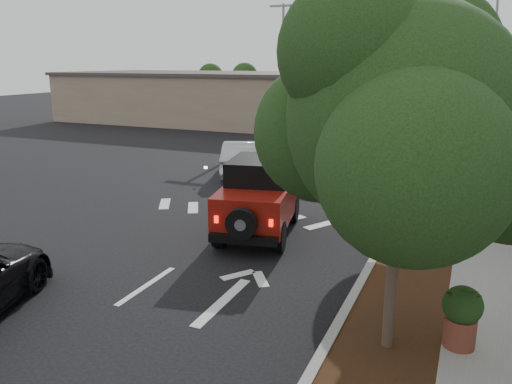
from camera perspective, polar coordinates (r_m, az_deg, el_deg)
The scene contains 17 objects.
ground at distance 12.13m, azimuth -12.40°, elevation -10.42°, with size 120.00×120.00×0.00m, color black.
curb at distance 21.47m, azimuth 17.54°, elevation 0.54°, with size 0.20×70.00×0.15m, color #9E9B93.
planting_strip at distance 21.41m, azimuth 20.19°, elevation 0.23°, with size 1.80×70.00×0.12m, color black.
sidewalk at distance 21.40m, azimuth 25.25°, elevation -0.29°, with size 2.00×70.00×0.12m, color gray.
commercial_building at distance 45.02m, azimuth -6.71°, elevation 10.70°, with size 22.00×12.00×4.00m, color #7F6F58.
transmission_tower at distance 57.01m, azimuth 23.19°, elevation 8.44°, with size 7.00×4.00×28.00m, color slate, non-canonical shape.
street_tree_near at distance 9.77m, azimuth 14.67°, elevation -17.15°, with size 3.80×3.80×5.92m, color black, non-canonical shape.
street_tree_mid at distance 16.14m, azimuth 18.77°, elevation -4.45°, with size 3.20×3.20×5.32m, color black, non-canonical shape.
street_tree_far at distance 22.39m, azimuth 20.35°, elevation 0.67°, with size 3.40×3.40×5.62m, color black, non-canonical shape.
light_pole_a at distance 37.53m, azimuth 2.97°, elevation 6.92°, with size 2.00×0.22×9.00m, color slate, non-canonical shape.
light_pole_b at distance 49.14m, azimuth 6.90°, elevation 8.68°, with size 2.00×0.22×9.00m, color slate, non-canonical shape.
red_jeep at distance 15.12m, azimuth 0.52°, elevation -0.37°, with size 2.70×4.59×2.25m.
silver_suv_ahead at distance 21.77m, azimuth 9.50°, elevation 2.87°, with size 2.27×4.92×1.37m, color #96999D.
silver_sedan_oncoming at distance 23.17m, azimuth -1.59°, elevation 3.99°, with size 1.63×4.67×1.54m, color #B2B5BA.
parked_suv at distance 39.25m, azimuth -1.02°, elevation 8.31°, with size 1.65×4.10×1.40m, color #97999E.
speed_hump_sign at distance 10.27m, azimuth 15.23°, elevation -6.52°, with size 0.99×0.09×2.10m.
terracotta_planter at distance 9.75m, azimuth 22.49°, elevation -12.41°, with size 0.70×0.70×1.21m.
Camera 1 is at (6.65, -8.78, 5.08)m, focal length 35.00 mm.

